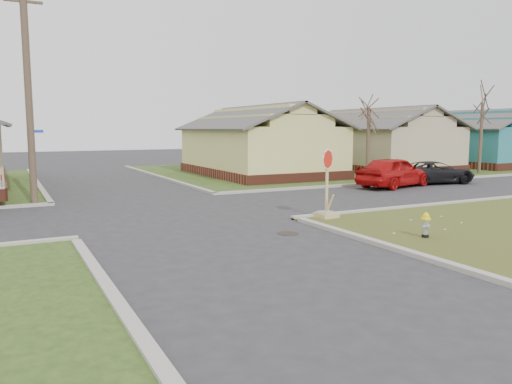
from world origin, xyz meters
name	(u,v)px	position (x,y,z in m)	size (l,w,h in m)	color
ground	(213,238)	(0.00, 0.00, 0.00)	(120.00, 120.00, 0.00)	#2C2C2E
verge_far_right	(383,167)	(22.00, 18.00, 0.03)	(37.00, 19.00, 0.05)	#293F16
curbs	(163,212)	(0.00, 5.00, 0.00)	(80.00, 40.00, 0.12)	#A3A094
manhole	(288,233)	(2.20, -0.50, 0.01)	(0.64, 0.64, 0.01)	black
side_house_yellow	(259,142)	(10.00, 16.50, 2.19)	(7.60, 11.60, 4.70)	brown
side_house_tan	(376,141)	(20.00, 16.50, 2.19)	(7.60, 11.60, 4.70)	brown
side_house_teal	(469,139)	(30.00, 16.50, 2.19)	(7.60, 11.60, 4.70)	brown
utility_pole	(28,89)	(-4.20, 8.90, 4.66)	(1.80, 0.28, 9.00)	#423226
tree_mid_right	(368,145)	(14.00, 10.20, 2.15)	(0.22, 0.22, 4.20)	#423226
tree_far_right	(481,138)	(24.00, 10.50, 2.43)	(0.22, 0.22, 4.76)	#423226
fire_hydrant	(426,224)	(5.30, -2.90, 0.44)	(0.27, 0.27, 0.72)	black
stop_sign	(327,203)	(4.65, 1.02, 0.56)	(0.68, 0.66, 2.39)	tan
red_sedan	(394,172)	(13.28, 7.17, 0.82)	(1.93, 4.79, 1.63)	#AE0C0C
dark_pickup	(435,172)	(16.62, 7.49, 0.63)	(2.10, 4.55, 1.26)	black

